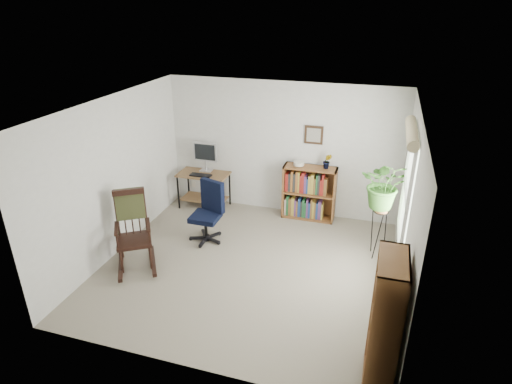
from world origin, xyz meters
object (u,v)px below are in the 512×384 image
(desk, at_px, (204,190))
(tall_bookshelf, at_px, (385,325))
(low_bookshelf, at_px, (309,193))
(office_chair, at_px, (205,213))
(rocking_chair, at_px, (133,231))

(desk, distance_m, tall_bookshelf, 4.72)
(desk, bearing_deg, low_bookshelf, 3.47)
(desk, xyz_separation_m, office_chair, (0.52, -1.17, 0.17))
(rocking_chair, height_order, low_bookshelf, rocking_chair)
(low_bookshelf, xyz_separation_m, tall_bookshelf, (1.36, -3.42, 0.26))
(low_bookshelf, relative_size, tall_bookshelf, 0.66)
(low_bookshelf, height_order, tall_bookshelf, tall_bookshelf)
(low_bookshelf, bearing_deg, desk, -176.53)
(desk, height_order, rocking_chair, rocking_chair)
(tall_bookshelf, bearing_deg, office_chair, 142.86)
(office_chair, height_order, low_bookshelf, office_chair)
(low_bookshelf, distance_m, tall_bookshelf, 3.69)
(desk, xyz_separation_m, tall_bookshelf, (3.34, -3.30, 0.41))
(office_chair, height_order, tall_bookshelf, tall_bookshelf)
(office_chair, relative_size, tall_bookshelf, 0.68)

